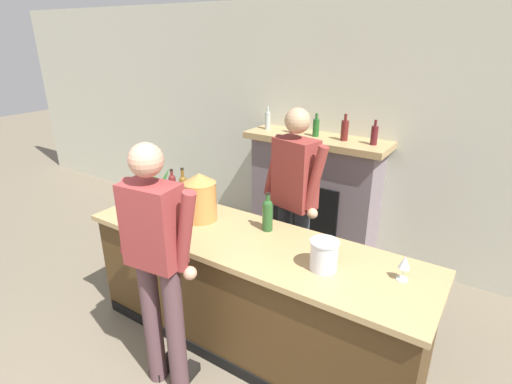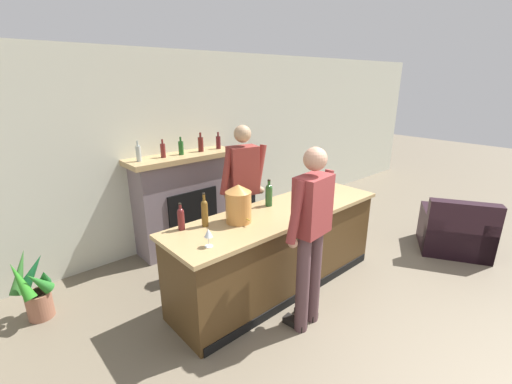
{
  "view_description": "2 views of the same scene",
  "coord_description": "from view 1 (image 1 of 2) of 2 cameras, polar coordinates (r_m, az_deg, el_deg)",
  "views": [
    {
      "loc": [
        1.26,
        -0.2,
        2.41
      ],
      "look_at": [
        -0.41,
        2.32,
        1.2
      ],
      "focal_mm": 28.0,
      "sensor_mm": 36.0,
      "label": 1
    },
    {
      "loc": [
        -2.81,
        -0.51,
        2.37
      ],
      "look_at": [
        -0.29,
        2.31,
        1.12
      ],
      "focal_mm": 24.0,
      "sensor_mm": 36.0,
      "label": 2
    }
  ],
  "objects": [
    {
      "name": "wine_glass_near_bucket",
      "position": [
        2.67,
        20.45,
        -9.57
      ],
      "size": [
        0.07,
        0.07,
        0.17
      ],
      "color": "silver",
      "rests_on": "bar_counter"
    },
    {
      "name": "copper_dispenser",
      "position": [
        3.27,
        -7.96,
        -0.66
      ],
      "size": [
        0.27,
        0.31,
        0.4
      ],
      "color": "#C1813F",
      "rests_on": "bar_counter"
    },
    {
      "name": "person_bartender",
      "position": [
        3.48,
        5.44,
        -1.5
      ],
      "size": [
        0.65,
        0.37,
        1.85
      ],
      "color": "#2D333A",
      "rests_on": "ground_plane"
    },
    {
      "name": "person_customer",
      "position": [
        2.71,
        -13.9,
        -9.83
      ],
      "size": [
        0.66,
        0.34,
        1.82
      ],
      "color": "#52383C",
      "rests_on": "ground_plane"
    },
    {
      "name": "bar_counter",
      "position": [
        3.27,
        -0.85,
        -14.21
      ],
      "size": [
        2.73,
        0.79,
        0.96
      ],
      "color": "#462F17",
      "rests_on": "ground_plane"
    },
    {
      "name": "potted_plant_corner",
      "position": [
        5.5,
        -13.14,
        -0.79
      ],
      "size": [
        0.42,
        0.47,
        0.75
      ],
      "color": "#996048",
      "rests_on": "ground_plane"
    },
    {
      "name": "wine_glass_front_left",
      "position": [
        3.51,
        -17.33,
        -1.29
      ],
      "size": [
        0.08,
        0.08,
        0.17
      ],
      "color": "silver",
      "rests_on": "bar_counter"
    },
    {
      "name": "wall_back_panel",
      "position": [
        4.41,
        16.01,
        7.45
      ],
      "size": [
        12.0,
        0.07,
        2.75
      ],
      "color": "beige",
      "rests_on": "ground_plane"
    },
    {
      "name": "wine_bottle_merlot_tall",
      "position": [
        3.09,
        1.66,
        -3.09
      ],
      "size": [
        0.08,
        0.08,
        0.31
      ],
      "color": "#254F23",
      "rests_on": "bar_counter"
    },
    {
      "name": "fireplace_stone",
      "position": [
        4.55,
        8.26,
        -0.44
      ],
      "size": [
        1.56,
        0.52,
        1.65
      ],
      "color": "slate",
      "rests_on": "ground_plane"
    },
    {
      "name": "ice_bucket_steel",
      "position": [
        2.65,
        9.68,
        -8.86
      ],
      "size": [
        0.19,
        0.19,
        0.21
      ],
      "color": "silver",
      "rests_on": "bar_counter"
    },
    {
      "name": "wine_bottle_burgundy_dark",
      "position": [
        3.59,
        -10.32,
        0.39
      ],
      "size": [
        0.07,
        0.07,
        0.35
      ],
      "color": "brown",
      "rests_on": "bar_counter"
    },
    {
      "name": "wine_bottle_rose_blush",
      "position": [
        3.8,
        -11.84,
        1.03
      ],
      "size": [
        0.07,
        0.07,
        0.28
      ],
      "color": "maroon",
      "rests_on": "bar_counter"
    }
  ]
}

